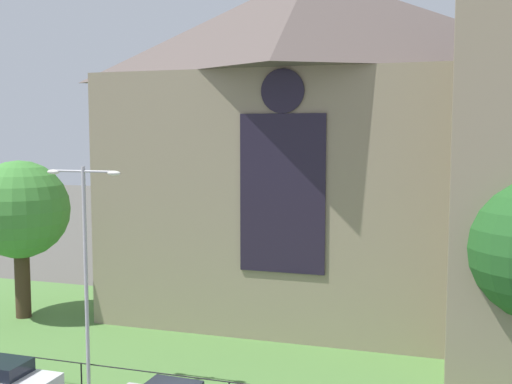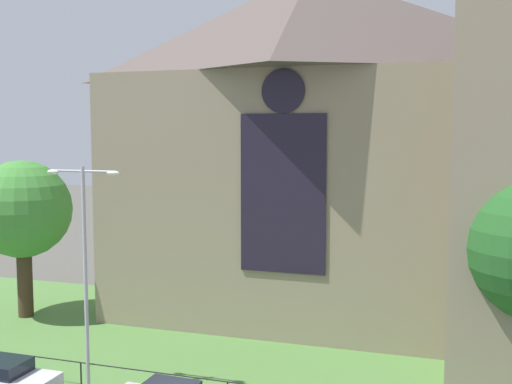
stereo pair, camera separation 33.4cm
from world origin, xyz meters
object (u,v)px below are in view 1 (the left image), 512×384
object	(u,v)px
church_building	(319,141)
tree_left_far	(20,211)
parked_car_white	(6,380)
streetlamp_near	(85,252)

from	to	relation	value
church_building	tree_left_far	world-z (taller)	church_building
tree_left_far	parked_car_white	xyz separation A→B (m)	(6.54, -9.54, -5.54)
streetlamp_near	parked_car_white	xyz separation A→B (m)	(-2.86, -1.58, -5.13)
church_building	tree_left_far	distance (m)	17.73
church_building	streetlamp_near	distance (m)	15.81
streetlamp_near	parked_car_white	size ratio (longest dim) A/B	2.23
church_building	streetlamp_near	world-z (taller)	church_building
tree_left_far	streetlamp_near	size ratio (longest dim) A/B	0.98
parked_car_white	church_building	bearing A→B (deg)	56.63
tree_left_far	church_building	bearing A→B (deg)	18.68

